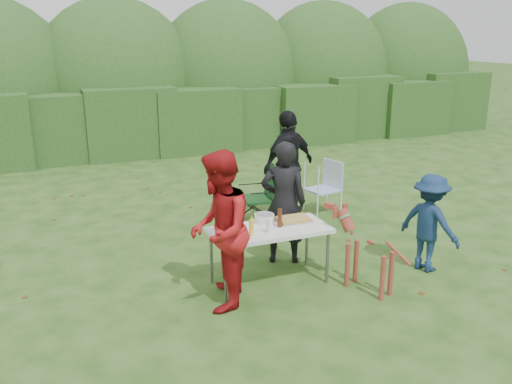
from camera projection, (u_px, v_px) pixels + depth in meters
name	position (u px, v px, depth m)	size (l,w,h in m)	color
ground	(242.00, 286.00, 6.85)	(80.00, 80.00, 0.00)	#1E4211
hedge_row	(129.00, 123.00, 13.69)	(22.00, 1.40, 1.70)	#23471C
shrub_backdrop	(117.00, 87.00, 14.90)	(20.00, 2.60, 3.20)	#3D6628
folding_table	(270.00, 232.00, 6.75)	(1.50, 0.70, 0.74)	silver
person_cook	(284.00, 203.00, 7.35)	(0.62, 0.41, 1.71)	black
person_red_jacket	(219.00, 231.00, 6.13)	(0.90, 0.70, 1.85)	#A51317
person_black_puffy	(288.00, 165.00, 9.11)	(1.08, 0.45, 1.85)	black
child	(429.00, 223.00, 7.15)	(0.86, 0.49, 1.32)	#12284C
dog	(370.00, 254.00, 6.60)	(1.03, 0.41, 0.98)	brown
camping_chair	(259.00, 195.00, 8.92)	(0.61, 0.61, 0.98)	#133D17
lawn_chair	(323.00, 188.00, 9.45)	(0.55, 0.55, 0.93)	#3B71B4
food_tray	(293.00, 221.00, 6.97)	(0.45, 0.30, 0.02)	#B7B7BA
focaccia_bread	(293.00, 219.00, 6.97)	(0.40, 0.26, 0.04)	#BF9846
mustard_bottle	(252.00, 228.00, 6.47)	(0.06, 0.06, 0.20)	yellow
ketchup_bottle	(234.00, 226.00, 6.49)	(0.06, 0.06, 0.22)	maroon
beer_bottle	(280.00, 218.00, 6.75)	(0.06, 0.06, 0.24)	#47230F
paper_towel_roll	(226.00, 220.00, 6.63)	(0.12, 0.12, 0.26)	white
cup_stack	(270.00, 226.00, 6.55)	(0.08, 0.08, 0.18)	white
pasta_bowl	(264.00, 218.00, 6.95)	(0.26, 0.26, 0.10)	silver
plate_stack	(226.00, 237.00, 6.39)	(0.24, 0.24, 0.05)	white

